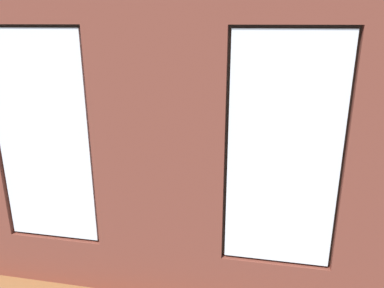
{
  "coord_description": "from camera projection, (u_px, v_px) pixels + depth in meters",
  "views": [
    {
      "loc": [
        -0.98,
        5.95,
        2.87
      ],
      "look_at": [
        0.09,
        0.4,
        1.01
      ],
      "focal_mm": 35.0,
      "sensor_mm": 36.0,
      "label": 1
    }
  ],
  "objects": [
    {
      "name": "remote_gray",
      "position": [
        211.0,
        158.0,
        6.95
      ],
      "size": [
        0.17,
        0.14,
        0.02
      ],
      "primitive_type": "cube",
      "rotation": [
        0.0,
        0.0,
        2.18
      ],
      "color": "#59595B",
      "rests_on": "coffee_table"
    },
    {
      "name": "ground_plane",
      "position": [
        201.0,
        194.0,
        6.64
      ],
      "size": [
        6.74,
        6.02,
        0.1
      ],
      "primitive_type": "cube",
      "color": "brown"
    },
    {
      "name": "brick_wall_with_windows",
      "position": [
        157.0,
        139.0,
        3.61
      ],
      "size": [
        6.14,
        0.3,
        3.59
      ],
      "color": "brown",
      "rests_on": "ground_plane"
    },
    {
      "name": "couch_by_window",
      "position": [
        180.0,
        236.0,
        4.66
      ],
      "size": [
        1.85,
        0.87,
        0.8
      ],
      "color": "black",
      "rests_on": "ground_plane"
    },
    {
      "name": "candle_jar",
      "position": [
        193.0,
        160.0,
        6.72
      ],
      "size": [
        0.08,
        0.08,
        0.12
      ],
      "primitive_type": "cylinder",
      "color": "#B7333D",
      "rests_on": "coffee_table"
    },
    {
      "name": "potted_plant_between_couches",
      "position": [
        296.0,
        228.0,
        4.38
      ],
      "size": [
        0.51,
        0.51,
        0.87
      ],
      "color": "#47423D",
      "rests_on": "ground_plane"
    },
    {
      "name": "couch_left",
      "position": [
        354.0,
        205.0,
        5.42
      ],
      "size": [
        1.02,
        2.05,
        0.8
      ],
      "rotation": [
        0.0,
        0.0,
        1.65
      ],
      "color": "black",
      "rests_on": "ground_plane"
    },
    {
      "name": "table_plant_small",
      "position": [
        165.0,
        155.0,
        6.8
      ],
      "size": [
        0.14,
        0.14,
        0.21
      ],
      "color": "#47423D",
      "rests_on": "coffee_table"
    },
    {
      "name": "cup_ceramic",
      "position": [
        189.0,
        158.0,
        6.87
      ],
      "size": [
        0.07,
        0.07,
        0.08
      ],
      "primitive_type": "cylinder",
      "color": "#33567F",
      "rests_on": "coffee_table"
    },
    {
      "name": "coffee_table",
      "position": [
        189.0,
        163.0,
        6.89
      ],
      "size": [
        1.41,
        0.87,
        0.44
      ],
      "color": "olive",
      "rests_on": "ground_plane"
    },
    {
      "name": "remote_black",
      "position": [
        181.0,
        157.0,
        7.01
      ],
      "size": [
        0.13,
        0.17,
        0.02
      ],
      "primitive_type": "cube",
      "rotation": [
        0.0,
        0.0,
        0.52
      ],
      "color": "black",
      "rests_on": "coffee_table"
    },
    {
      "name": "potted_plant_near_tv",
      "position": [
        42.0,
        177.0,
        5.55
      ],
      "size": [
        0.82,
        0.82,
        1.0
      ],
      "color": "#9E5638",
      "rests_on": "ground_plane"
    },
    {
      "name": "tv_flatscreen",
      "position": [
        45.0,
        139.0,
        6.53
      ],
      "size": [
        1.11,
        0.2,
        0.75
      ],
      "color": "black",
      "rests_on": "media_console"
    },
    {
      "name": "papasan_chair",
      "position": [
        170.0,
        138.0,
        8.15
      ],
      "size": [
        1.2,
        1.2,
        0.73
      ],
      "color": "olive",
      "rests_on": "ground_plane"
    },
    {
      "name": "white_wall_right",
      "position": [
        27.0,
        87.0,
        6.42
      ],
      "size": [
        0.1,
        5.02,
        3.59
      ],
      "primitive_type": "cube",
      "color": "white",
      "rests_on": "ground_plane"
    },
    {
      "name": "potted_plant_mid_room_small",
      "position": [
        242.0,
        163.0,
        6.94
      ],
      "size": [
        0.23,
        0.23,
        0.52
      ],
      "color": "#47423D",
      "rests_on": "ground_plane"
    },
    {
      "name": "media_console",
      "position": [
        49.0,
        173.0,
        6.73
      ],
      "size": [
        1.14,
        0.42,
        0.54
      ],
      "primitive_type": "cube",
      "color": "black",
      "rests_on": "ground_plane"
    }
  ]
}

